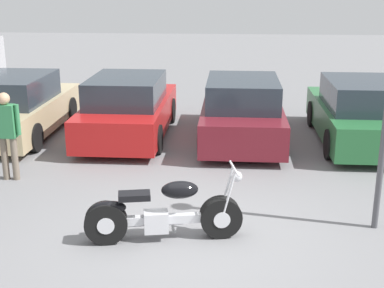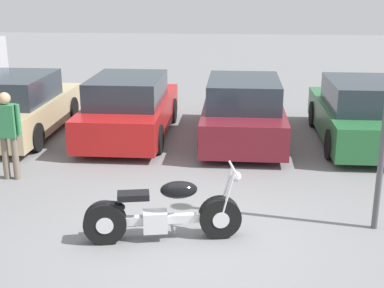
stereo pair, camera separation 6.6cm
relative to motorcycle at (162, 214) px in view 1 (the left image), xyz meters
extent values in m
plane|color=slate|center=(0.40, 0.16, -0.39)|extent=(60.00, 60.00, 0.00)
cylinder|color=black|center=(0.83, 0.16, -0.09)|extent=(0.63, 0.31, 0.60)
cylinder|color=silver|center=(0.83, 0.16, -0.09)|extent=(0.28, 0.26, 0.24)
cylinder|color=black|center=(-0.76, -0.15, -0.09)|extent=(0.63, 0.31, 0.60)
cylinder|color=silver|center=(-0.76, -0.15, -0.09)|extent=(0.28, 0.26, 0.24)
cube|color=silver|center=(0.03, 0.00, -0.08)|extent=(1.24, 0.35, 0.12)
cube|color=silver|center=(-0.08, -0.02, -0.11)|extent=(0.38, 0.30, 0.30)
ellipsoid|color=black|center=(0.26, 0.05, 0.36)|extent=(0.57, 0.38, 0.24)
cube|color=black|center=(-0.36, -0.08, 0.30)|extent=(0.48, 0.32, 0.09)
ellipsoid|color=black|center=(-0.71, -0.14, 0.13)|extent=(0.51, 0.29, 0.20)
cylinder|color=silver|center=(0.94, 0.09, 0.27)|extent=(0.22, 0.08, 0.74)
cylinder|color=silver|center=(0.90, 0.27, 0.27)|extent=(0.22, 0.08, 0.74)
cylinder|color=silver|center=(1.01, 0.19, 0.64)|extent=(0.15, 0.61, 0.03)
sphere|color=silver|center=(1.05, 0.20, 0.52)|extent=(0.15, 0.15, 0.15)
cylinder|color=silver|center=(-0.32, 0.07, -0.20)|extent=(1.23, 0.32, 0.08)
cube|color=#C6B284|center=(-4.07, 5.13, 0.11)|extent=(1.77, 4.21, 0.70)
cube|color=#28333D|center=(-4.07, 4.88, 0.76)|extent=(1.56, 2.19, 0.60)
cylinder|color=black|center=(-4.90, 6.44, -0.08)|extent=(0.20, 0.63, 0.63)
cylinder|color=black|center=(-3.25, 6.44, -0.08)|extent=(0.20, 0.63, 0.63)
cylinder|color=black|center=(-3.25, 3.83, -0.08)|extent=(0.20, 0.63, 0.63)
cube|color=red|center=(-1.44, 5.20, 0.11)|extent=(1.77, 4.21, 0.70)
cube|color=#28333D|center=(-1.44, 4.95, 0.76)|extent=(1.56, 2.19, 0.60)
cylinder|color=black|center=(-2.27, 6.51, -0.08)|extent=(0.20, 0.63, 0.63)
cylinder|color=black|center=(-0.62, 6.51, -0.08)|extent=(0.20, 0.63, 0.63)
cylinder|color=black|center=(-2.27, 3.90, -0.08)|extent=(0.20, 0.63, 0.63)
cylinder|color=black|center=(-0.62, 3.90, -0.08)|extent=(0.20, 0.63, 0.63)
cube|color=maroon|center=(1.19, 5.13, 0.11)|extent=(1.77, 4.21, 0.70)
cube|color=#28333D|center=(1.19, 4.88, 0.76)|extent=(1.56, 2.19, 0.60)
cylinder|color=black|center=(0.36, 6.44, -0.08)|extent=(0.20, 0.63, 0.63)
cylinder|color=black|center=(2.01, 6.44, -0.08)|extent=(0.20, 0.63, 0.63)
cylinder|color=black|center=(0.36, 3.83, -0.08)|extent=(0.20, 0.63, 0.63)
cylinder|color=black|center=(2.01, 3.83, -0.08)|extent=(0.20, 0.63, 0.63)
cube|color=#286B38|center=(3.82, 5.12, 0.11)|extent=(1.77, 4.21, 0.70)
cube|color=#28333D|center=(3.82, 4.87, 0.76)|extent=(1.56, 2.19, 0.60)
cylinder|color=black|center=(2.99, 6.42, -0.08)|extent=(0.20, 0.63, 0.63)
cylinder|color=black|center=(4.65, 6.42, -0.08)|extent=(0.20, 0.63, 0.63)
cylinder|color=black|center=(2.99, 3.82, -0.08)|extent=(0.20, 0.63, 0.63)
cylinder|color=#726656|center=(-3.18, 2.18, 0.01)|extent=(0.12, 0.12, 0.81)
cylinder|color=#726656|center=(-2.99, 2.18, 0.01)|extent=(0.12, 0.12, 0.81)
cube|color=#337F4C|center=(-3.09, 2.18, 0.72)|extent=(0.34, 0.20, 0.61)
cylinder|color=#337F4C|center=(-2.87, 2.18, 0.75)|extent=(0.08, 0.08, 0.56)
sphere|color=tan|center=(-3.09, 2.18, 1.13)|extent=(0.22, 0.22, 0.22)
camera|label=1|loc=(0.95, -6.83, 3.15)|focal=50.00mm
camera|label=2|loc=(1.01, -6.82, 3.15)|focal=50.00mm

